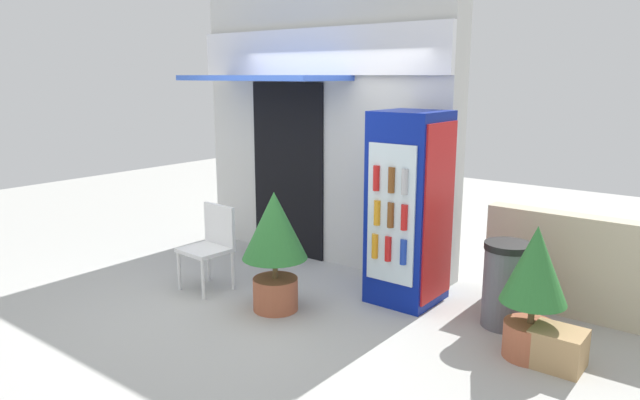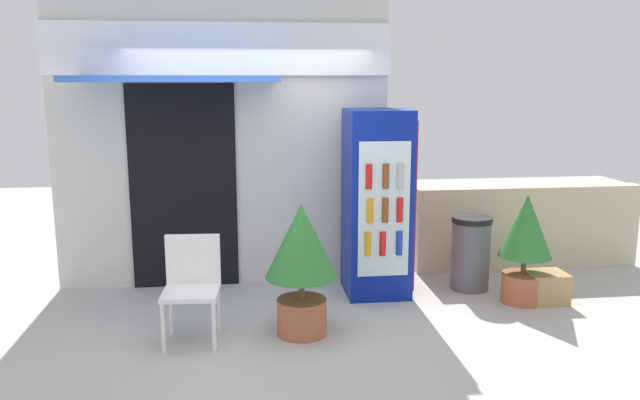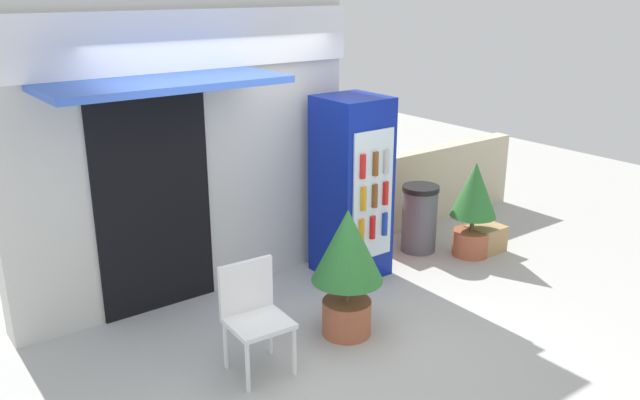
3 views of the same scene
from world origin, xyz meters
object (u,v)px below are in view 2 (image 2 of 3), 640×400
potted_plant_near_shop (301,255)px  potted_plant_curbside (525,240)px  cardboard_box (545,287)px  plastic_chair (192,281)px  drink_cooler (377,203)px  trash_bin (471,253)px

potted_plant_near_shop → potted_plant_curbside: potted_plant_near_shop is taller
cardboard_box → potted_plant_curbside: bearing=173.6°
potted_plant_near_shop → cardboard_box: (2.49, 0.51, -0.56)m
potted_plant_curbside → cardboard_box: (0.23, -0.03, -0.48)m
plastic_chair → drink_cooler: bearing=28.1°
trash_bin → plastic_chair: bearing=-161.2°
potted_plant_curbside → trash_bin: (-0.38, 0.46, -0.24)m
drink_cooler → cardboard_box: 1.87m
drink_cooler → potted_plant_curbside: (1.39, -0.47, -0.31)m
potted_plant_curbside → trash_bin: 0.64m
plastic_chair → potted_plant_near_shop: size_ratio=0.76×
potted_plant_curbside → cardboard_box: potted_plant_curbside is taller
potted_plant_near_shop → potted_plant_curbside: (2.26, 0.53, -0.08)m
trash_bin → potted_plant_curbside: bearing=-50.4°
drink_cooler → trash_bin: size_ratio=2.43×
potted_plant_near_shop → potted_plant_curbside: bearing=13.2°
plastic_chair → trash_bin: bearing=18.8°
trash_bin → cardboard_box: bearing=-38.6°
drink_cooler → plastic_chair: size_ratio=2.14×
drink_cooler → plastic_chair: drink_cooler is taller
potted_plant_curbside → plastic_chair: bearing=-171.1°
trash_bin → drink_cooler: bearing=179.6°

